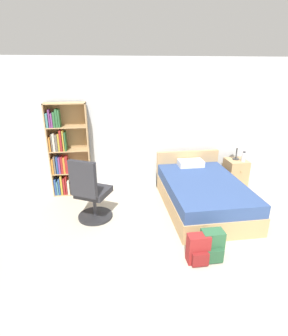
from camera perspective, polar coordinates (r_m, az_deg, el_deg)
name	(u,v)px	position (r m, az deg, el deg)	size (l,w,h in m)	color
ground_plane	(220,305)	(3.29, 16.31, -26.66)	(14.00, 14.00, 0.00)	#BCB29E
wall_back	(162,125)	(5.43, 3.91, 9.31)	(9.00, 0.06, 2.60)	silver
bookshelf	(64,153)	(5.28, -16.92, 3.14)	(0.75, 0.27, 1.81)	tan
bed	(202,192)	(4.90, 12.42, -5.21)	(1.31, 2.05, 0.78)	tan
office_chair	(91,194)	(4.34, -11.53, -5.56)	(0.67, 0.71, 1.10)	#232326
nightstand	(235,173)	(5.91, 19.25, -1.04)	(0.41, 0.46, 0.59)	tan
table_lamp	(238,143)	(5.75, 19.74, 5.12)	(0.21, 0.21, 0.46)	#333333
water_bottle	(244,157)	(5.73, 20.87, 2.29)	(0.08, 0.08, 0.21)	silver
backpack_green	(212,245)	(3.72, 14.65, -16.00)	(0.29, 0.25, 0.41)	#2D603D
backpack_red	(198,250)	(3.62, 11.74, -16.98)	(0.28, 0.22, 0.40)	maroon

